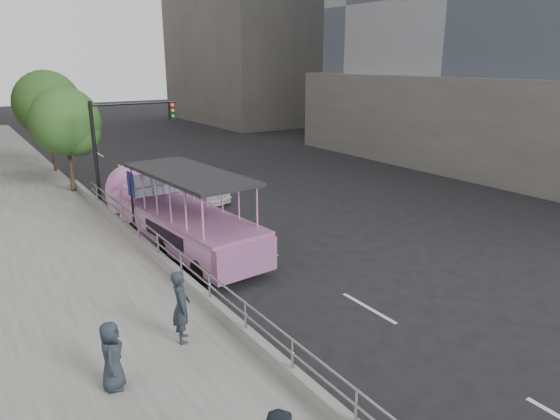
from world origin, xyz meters
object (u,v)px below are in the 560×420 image
at_px(car, 197,189).
at_px(street_tree_far, 49,106).
at_px(duck_boat, 175,217).
at_px(street_tree_near, 68,124).
at_px(pedestrian_far, 112,356).
at_px(parking_sign, 132,200).
at_px(pedestrian_near, 181,306).
at_px(traffic_signal, 119,136).

xyz_separation_m(car, street_tree_far, (-4.80, 10.46, 3.64)).
relative_size(duck_boat, street_tree_far, 1.50).
xyz_separation_m(street_tree_near, street_tree_far, (0.20, 6.00, 0.49)).
bearing_deg(pedestrian_far, duck_boat, -6.65).
relative_size(parking_sign, street_tree_far, 0.45).
relative_size(car, street_tree_near, 0.68).
bearing_deg(duck_boat, pedestrian_far, -120.18).
height_order(duck_boat, pedestrian_far, duck_boat).
relative_size(pedestrian_near, parking_sign, 0.63).
bearing_deg(car, parking_sign, -152.13).
distance_m(pedestrian_near, street_tree_near, 17.25).
distance_m(car, street_tree_far, 12.07).
distance_m(duck_boat, pedestrian_far, 9.32).
relative_size(pedestrian_near, street_tree_near, 0.32).
relative_size(car, parking_sign, 1.34).
xyz_separation_m(pedestrian_far, traffic_signal, (4.65, 14.55, 2.44)).
distance_m(car, traffic_signal, 4.54).
bearing_deg(street_tree_near, parking_sign, -88.05).
bearing_deg(pedestrian_near, street_tree_far, 14.94).
xyz_separation_m(duck_boat, traffic_signal, (-0.03, 6.50, 2.33)).
bearing_deg(duck_boat, pedestrian_near, -111.05).
bearing_deg(parking_sign, street_tree_near, 91.95).
bearing_deg(traffic_signal, pedestrian_far, -107.73).
relative_size(duck_boat, parking_sign, 3.30).
distance_m(duck_boat, street_tree_far, 16.30).
xyz_separation_m(duck_boat, street_tree_far, (-1.43, 15.93, 3.14)).
bearing_deg(traffic_signal, street_tree_near, 114.98).
bearing_deg(pedestrian_near, pedestrian_far, 134.39).
bearing_deg(parking_sign, pedestrian_near, -99.90).
distance_m(duck_boat, traffic_signal, 6.90).
height_order(duck_boat, traffic_signal, traffic_signal).
bearing_deg(duck_boat, parking_sign, 143.70).
relative_size(car, pedestrian_near, 2.12).
relative_size(pedestrian_far, street_tree_far, 0.24).
bearing_deg(car, traffic_signal, 147.27).
height_order(pedestrian_far, parking_sign, parking_sign).
distance_m(duck_boat, street_tree_near, 10.40).
height_order(traffic_signal, street_tree_near, street_tree_near).
distance_m(pedestrian_near, pedestrian_far, 2.18).
height_order(pedestrian_far, street_tree_far, street_tree_far).
distance_m(pedestrian_far, parking_sign, 9.66).
height_order(pedestrian_near, pedestrian_far, pedestrian_near).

